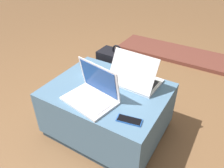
{
  "coord_description": "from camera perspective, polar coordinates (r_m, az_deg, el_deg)",
  "views": [
    {
      "loc": [
        0.69,
        -1.08,
        1.33
      ],
      "look_at": [
        0.06,
        -0.03,
        0.49
      ],
      "focal_mm": 35.0,
      "sensor_mm": 36.0,
      "label": 1
    }
  ],
  "objects": [
    {
      "name": "fireplace_hearth",
      "position": [
        3.07,
        15.3,
        8.05
      ],
      "size": [
        1.4,
        0.5,
        0.04
      ],
      "color": "brown",
      "rests_on": "ground_plane"
    },
    {
      "name": "coffee_mug",
      "position": [
        1.73,
        -6.27,
        3.87
      ],
      "size": [
        0.13,
        0.09,
        0.09
      ],
      "color": "white",
      "rests_on": "ottoman"
    },
    {
      "name": "cell_phone",
      "position": [
        1.32,
        4.54,
        -9.4
      ],
      "size": [
        0.16,
        0.09,
        0.01
      ],
      "rotation": [
        0.0,
        0.0,
        1.76
      ],
      "color": "#1E4C9E",
      "rests_on": "ottoman"
    },
    {
      "name": "backpack",
      "position": [
        2.12,
        1.38,
        2.74
      ],
      "size": [
        0.35,
        0.24,
        0.52
      ],
      "rotation": [
        0.0,
        0.0,
        3.12
      ],
      "color": "black",
      "rests_on": "ground_plane"
    },
    {
      "name": "laptop_far",
      "position": [
        1.61,
        5.99,
        1.62
      ],
      "size": [
        0.36,
        0.28,
        0.25
      ],
      "rotation": [
        0.0,
        0.0,
        3.09
      ],
      "color": "silver",
      "rests_on": "ottoman"
    },
    {
      "name": "ground_plane",
      "position": [
        1.84,
        -1.11,
        -11.63
      ],
      "size": [
        14.0,
        14.0,
        0.0
      ],
      "primitive_type": "plane",
      "color": "brown"
    },
    {
      "name": "laptop_near",
      "position": [
        1.45,
        -5.06,
        -2.39
      ],
      "size": [
        0.38,
        0.3,
        0.25
      ],
      "rotation": [
        0.0,
        0.0,
        -0.19
      ],
      "color": "silver",
      "rests_on": "ottoman"
    },
    {
      "name": "ottoman",
      "position": [
        1.7,
        -1.19,
        -6.82
      ],
      "size": [
        0.85,
        0.67,
        0.41
      ],
      "color": "#2A3D4E",
      "rests_on": "ground_plane"
    }
  ]
}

